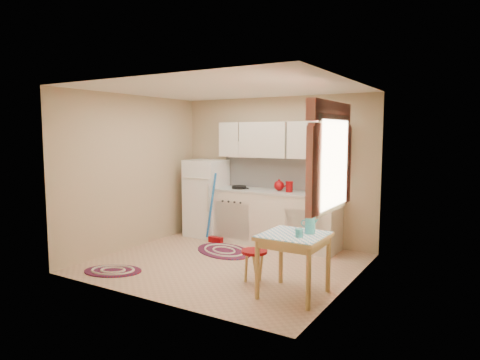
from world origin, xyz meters
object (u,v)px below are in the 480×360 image
at_px(fridge, 206,198).
at_px(base_cabinets, 273,219).
at_px(table, 293,265).
at_px(stool, 254,266).

relative_size(fridge, base_cabinets, 0.62).
distance_m(base_cabinets, table, 2.29).
xyz_separation_m(fridge, table, (2.58, -1.88, -0.34)).
height_order(table, stool, table).
bearing_deg(stool, table, -12.45).
bearing_deg(table, base_cabinets, 122.74).
bearing_deg(table, fridge, 143.97).
height_order(fridge, stool, fridge).
distance_m(fridge, table, 3.21).
bearing_deg(base_cabinets, table, -57.26).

